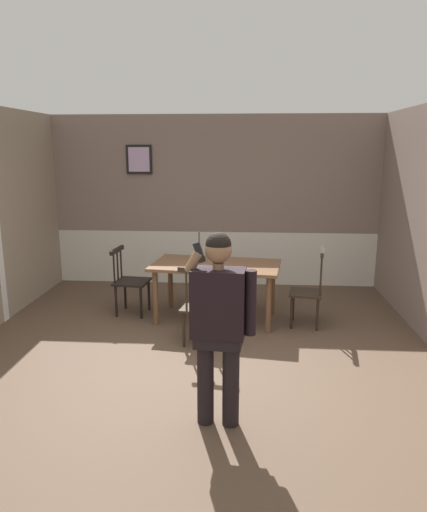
{
  "coord_description": "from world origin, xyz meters",
  "views": [
    {
      "loc": [
        0.53,
        -4.5,
        2.27
      ],
      "look_at": [
        0.23,
        -0.19,
        1.28
      ],
      "focal_mm": 33.03,
      "sensor_mm": 36.0,
      "label": 1
    }
  ],
  "objects_px": {
    "dining_table": "(216,271)",
    "person_figure": "(219,318)",
    "chair_near_window": "(309,290)",
    "chair_by_doorway": "(130,281)",
    "chair_at_table_head": "(202,306)"
  },
  "relations": [
    {
      "from": "dining_table",
      "to": "person_figure",
      "type": "relative_size",
      "value": 1.08
    },
    {
      "from": "chair_near_window",
      "to": "chair_by_doorway",
      "type": "height_order",
      "value": "chair_near_window"
    },
    {
      "from": "chair_at_table_head",
      "to": "person_figure",
      "type": "xyz_separation_m",
      "value": [
        0.29,
        -1.66,
        0.48
      ]
    },
    {
      "from": "chair_near_window",
      "to": "person_figure",
      "type": "relative_size",
      "value": 0.62
    },
    {
      "from": "dining_table",
      "to": "chair_by_doorway",
      "type": "xyz_separation_m",
      "value": [
        -1.21,
        0.15,
        -0.21
      ]
    },
    {
      "from": "person_figure",
      "to": "chair_at_table_head",
      "type": "bearing_deg",
      "value": -75.06
    },
    {
      "from": "chair_by_doorway",
      "to": "chair_at_table_head",
      "type": "relative_size",
      "value": 0.96
    },
    {
      "from": "dining_table",
      "to": "chair_by_doorway",
      "type": "height_order",
      "value": "chair_by_doorway"
    },
    {
      "from": "dining_table",
      "to": "chair_near_window",
      "type": "xyz_separation_m",
      "value": [
        1.22,
        -0.15,
        -0.2
      ]
    },
    {
      "from": "chair_near_window",
      "to": "chair_at_table_head",
      "type": "distance_m",
      "value": 1.49
    },
    {
      "from": "dining_table",
      "to": "chair_by_doorway",
      "type": "relative_size",
      "value": 1.89
    },
    {
      "from": "chair_near_window",
      "to": "person_figure",
      "type": "bearing_deg",
      "value": 165.29
    },
    {
      "from": "chair_at_table_head",
      "to": "person_figure",
      "type": "bearing_deg",
      "value": -70.75
    },
    {
      "from": "person_figure",
      "to": "dining_table",
      "type": "bearing_deg",
      "value": -80.77
    },
    {
      "from": "dining_table",
      "to": "chair_near_window",
      "type": "bearing_deg",
      "value": -7.17
    }
  ]
}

